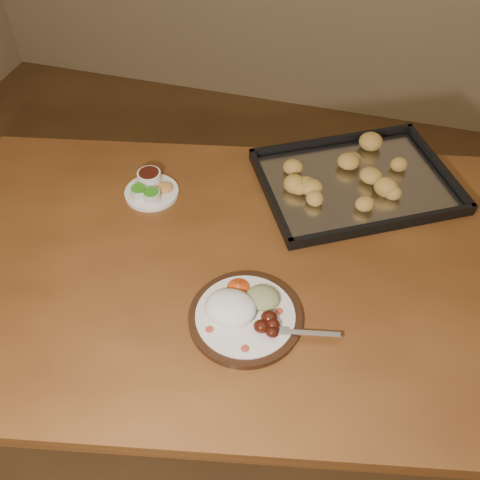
% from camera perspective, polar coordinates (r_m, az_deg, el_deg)
% --- Properties ---
extents(ground, '(4.00, 4.00, 0.00)m').
position_cam_1_polar(ground, '(1.84, 0.01, -21.42)').
color(ground, brown).
rests_on(ground, ground).
extents(dining_table, '(1.65, 1.19, 0.75)m').
position_cam_1_polar(dining_table, '(1.34, -0.02, -5.19)').
color(dining_table, brown).
rests_on(dining_table, ground).
extents(dinner_plate, '(0.33, 0.25, 0.06)m').
position_cam_1_polar(dinner_plate, '(1.16, 0.39, -7.72)').
color(dinner_plate, black).
rests_on(dinner_plate, dining_table).
extents(condiment_saucer, '(0.14, 0.14, 0.05)m').
position_cam_1_polar(condiment_saucer, '(1.45, -9.54, 5.49)').
color(condiment_saucer, white).
rests_on(condiment_saucer, dining_table).
extents(baking_tray, '(0.62, 0.57, 0.05)m').
position_cam_1_polar(baking_tray, '(1.48, 12.30, 6.24)').
color(baking_tray, black).
rests_on(baking_tray, dining_table).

